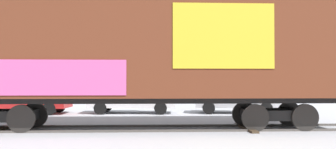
% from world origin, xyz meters
% --- Properties ---
extents(ground_plane, '(260.00, 260.00, 0.00)m').
position_xyz_m(ground_plane, '(0.00, 0.00, 0.00)').
color(ground_plane, '#B2B5BC').
extents(track, '(60.02, 3.16, 0.08)m').
position_xyz_m(track, '(-1.04, 0.01, 0.04)').
color(track, '#4C4742').
rests_on(track, ground_plane).
extents(freight_car, '(14.68, 3.26, 5.13)m').
position_xyz_m(freight_car, '(-0.67, -0.00, 2.93)').
color(freight_car, '#5B2B19').
rests_on(freight_car, ground_plane).
extents(flagpole, '(1.08, 0.77, 7.86)m').
position_xyz_m(flagpole, '(10.12, 10.78, 4.79)').
color(flagpole, silver).
rests_on(flagpole, ground_plane).
extents(hillside, '(133.28, 39.47, 15.02)m').
position_xyz_m(hillside, '(-0.08, 55.30, 5.13)').
color(hillside, gray).
rests_on(hillside, ground_plane).
extents(parked_car_red, '(4.61, 2.18, 1.62)m').
position_xyz_m(parked_car_red, '(-6.79, 6.75, 0.84)').
color(parked_car_red, '#B21E1E').
rests_on(parked_car_red, ground_plane).
extents(parked_car_white, '(4.63, 2.23, 1.75)m').
position_xyz_m(parked_car_white, '(-1.18, 6.76, 0.89)').
color(parked_car_white, silver).
rests_on(parked_car_white, ground_plane).
extents(parked_car_silver, '(4.47, 2.45, 1.75)m').
position_xyz_m(parked_car_silver, '(4.28, 6.43, 0.87)').
color(parked_car_silver, '#B7BABF').
rests_on(parked_car_silver, ground_plane).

